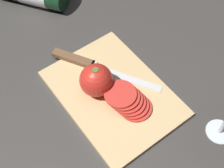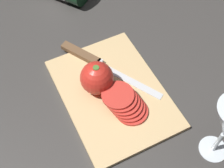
# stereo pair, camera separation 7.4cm
# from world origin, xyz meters

# --- Properties ---
(ground_plane) EXTENTS (3.00, 3.00, 0.00)m
(ground_plane) POSITION_xyz_m (0.00, 0.00, 0.00)
(ground_plane) COLOR #383533
(cutting_board) EXTENTS (0.33, 0.24, 0.01)m
(cutting_board) POSITION_xyz_m (-0.00, -0.03, 0.01)
(cutting_board) COLOR tan
(cutting_board) RESTS_ON ground_plane
(whole_tomato) EXTENTS (0.08, 0.08, 0.08)m
(whole_tomato) POSITION_xyz_m (-0.03, -0.06, 0.05)
(whole_tomato) COLOR red
(whole_tomato) RESTS_ON cutting_board
(knife) EXTENTS (0.27, 0.17, 0.01)m
(knife) POSITION_xyz_m (-0.12, -0.04, 0.02)
(knife) COLOR silver
(knife) RESTS_ON cutting_board
(tomato_slice_stack_near) EXTENTS (0.11, 0.10, 0.04)m
(tomato_slice_stack_near) POSITION_xyz_m (0.05, -0.02, 0.03)
(tomato_slice_stack_near) COLOR red
(tomato_slice_stack_near) RESTS_ON cutting_board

